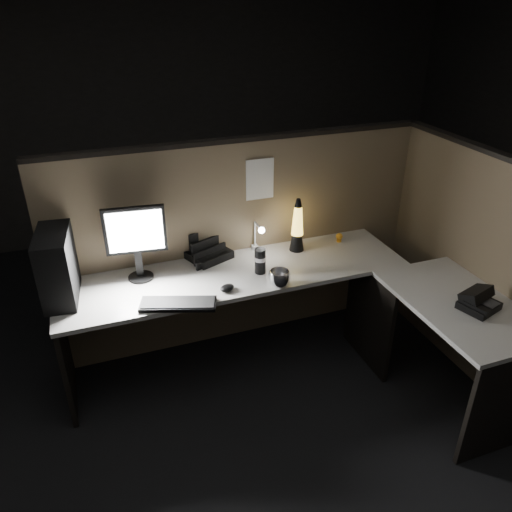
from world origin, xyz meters
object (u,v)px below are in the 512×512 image
object	(u,v)px
monitor	(136,236)
desk_phone	(478,301)
lava_lamp	(297,229)
keyboard	(178,304)
pc_tower	(57,266)

from	to	relation	value
monitor	desk_phone	world-z (taller)	monitor
lava_lamp	monitor	bearing A→B (deg)	-179.68
lava_lamp	keyboard	bearing A→B (deg)	-156.28
pc_tower	keyboard	distance (m)	0.74
desk_phone	lava_lamp	bearing A→B (deg)	106.05
pc_tower	keyboard	xyz separation A→B (m)	(0.63, -0.33, -0.20)
pc_tower	monitor	xyz separation A→B (m)	(0.47, 0.08, 0.08)
lava_lamp	desk_phone	bearing A→B (deg)	-56.49
pc_tower	lava_lamp	size ratio (longest dim) A/B	1.09
pc_tower	desk_phone	bearing A→B (deg)	-16.71
pc_tower	monitor	size ratio (longest dim) A/B	0.87
pc_tower	keyboard	bearing A→B (deg)	-21.62
pc_tower	keyboard	size ratio (longest dim) A/B	0.95
monitor	desk_phone	xyz separation A→B (m)	(1.79, -1.03, -0.25)
lava_lamp	pc_tower	bearing A→B (deg)	-176.92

